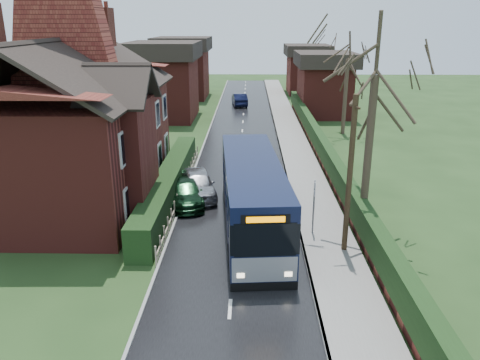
{
  "coord_description": "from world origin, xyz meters",
  "views": [
    {
      "loc": [
        0.63,
        -20.0,
        9.57
      ],
      "look_at": [
        0.18,
        2.77,
        1.8
      ],
      "focal_mm": 35.0,
      "sensor_mm": 36.0,
      "label": 1
    }
  ],
  "objects_px": {
    "car_green": "(186,192)",
    "bus_stop_sign": "(314,200)",
    "car_silver": "(198,184)",
    "telegraph_pole": "(350,177)",
    "brick_house": "(76,122)",
    "bus": "(252,197)"
  },
  "relations": [
    {
      "from": "bus_stop_sign",
      "to": "bus",
      "type": "bearing_deg",
      "value": 174.15
    },
    {
      "from": "brick_house",
      "to": "bus_stop_sign",
      "type": "relative_size",
      "value": 5.37
    },
    {
      "from": "telegraph_pole",
      "to": "car_silver",
      "type": "bearing_deg",
      "value": 126.83
    },
    {
      "from": "bus",
      "to": "car_green",
      "type": "relative_size",
      "value": 2.56
    },
    {
      "from": "car_green",
      "to": "telegraph_pole",
      "type": "distance_m",
      "value": 9.88
    },
    {
      "from": "brick_house",
      "to": "car_green",
      "type": "relative_size",
      "value": 3.31
    },
    {
      "from": "car_silver",
      "to": "car_green",
      "type": "xyz_separation_m",
      "value": [
        -0.55,
        -1.13,
        -0.12
      ]
    },
    {
      "from": "car_silver",
      "to": "telegraph_pole",
      "type": "bearing_deg",
      "value": -56.51
    },
    {
      "from": "car_green",
      "to": "car_silver",
      "type": "bearing_deg",
      "value": 53.0
    },
    {
      "from": "car_green",
      "to": "telegraph_pole",
      "type": "relative_size",
      "value": 0.64
    },
    {
      "from": "car_green",
      "to": "brick_house",
      "type": "bearing_deg",
      "value": 161.45
    },
    {
      "from": "car_green",
      "to": "bus_stop_sign",
      "type": "bearing_deg",
      "value": -42.3
    },
    {
      "from": "car_green",
      "to": "bus_stop_sign",
      "type": "distance_m",
      "value": 7.65
    },
    {
      "from": "car_silver",
      "to": "bus_stop_sign",
      "type": "xyz_separation_m",
      "value": [
        5.92,
        -5.05,
        1.03
      ]
    },
    {
      "from": "bus",
      "to": "bus_stop_sign",
      "type": "distance_m",
      "value": 2.9
    },
    {
      "from": "bus",
      "to": "car_green",
      "type": "height_order",
      "value": "bus"
    },
    {
      "from": "brick_house",
      "to": "telegraph_pole",
      "type": "relative_size",
      "value": 2.13
    },
    {
      "from": "car_green",
      "to": "bus_stop_sign",
      "type": "relative_size",
      "value": 1.62
    },
    {
      "from": "car_silver",
      "to": "car_green",
      "type": "bearing_deg",
      "value": -128.94
    },
    {
      "from": "brick_house",
      "to": "bus_stop_sign",
      "type": "height_order",
      "value": "brick_house"
    },
    {
      "from": "brick_house",
      "to": "car_green",
      "type": "height_order",
      "value": "brick_house"
    },
    {
      "from": "bus",
      "to": "telegraph_pole",
      "type": "distance_m",
      "value": 4.93
    }
  ]
}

